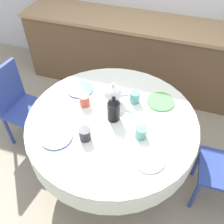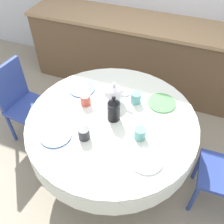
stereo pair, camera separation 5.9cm
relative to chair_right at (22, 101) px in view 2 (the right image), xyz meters
The scene contains 14 objects.
ground_plane 1.18m from the chair_right, ahead, with size 12.00×12.00×0.00m, color #9E937F.
kitchen_counter 1.71m from the chair_right, 51.91° to the left, with size 3.24×0.64×0.94m.
dining_table 1.07m from the chair_right, ahead, with size 1.44×1.44×0.77m.
chair_right is the anchor object (origin of this frame).
plate_near_left 0.88m from the chair_right, 32.73° to the right, with size 0.25×0.25×0.01m, color #3856AD.
cup_near_left 1.05m from the chair_right, 22.89° to the right, with size 0.09×0.09×0.10m, color #28282D.
plate_near_right 1.51m from the chair_right, 16.52° to the right, with size 0.25×0.25×0.01m, color white.
cup_near_right 1.38m from the chair_right, 10.20° to the right, with size 0.09×0.09×0.10m, color #5BA39E.
plate_far_left 0.72m from the chair_right, 11.06° to the left, with size 0.25×0.25×0.01m, color #3856AD.
cup_far_left 0.84m from the chair_right, ahead, with size 0.09×0.09×0.10m, color #CC4C3D.
plate_far_right 1.44m from the chair_right, ahead, with size 0.25×0.25×0.01m, color #5BA85B.
cup_far_right 1.23m from the chair_right, ahead, with size 0.09×0.09×0.10m, color #5BA39E.
coffee_carafe 1.13m from the chair_right, ahead, with size 0.10×0.10×0.24m.
teapot 1.06m from the chair_right, ahead, with size 0.23×0.16×0.21m.
Camera 2 is at (0.50, -1.32, 2.28)m, focal length 40.00 mm.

